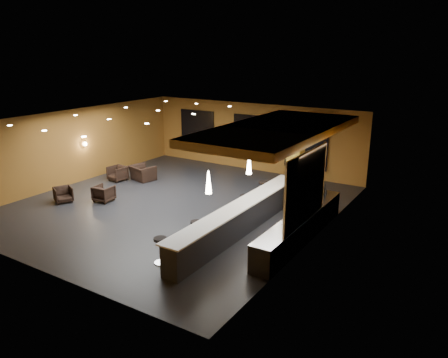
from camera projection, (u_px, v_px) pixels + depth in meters
The scene contains 34 objects.
floor at pixel (177, 206), 18.02m from camera, with size 12.00×13.00×0.10m, color #232326.
ceiling at pixel (174, 119), 16.99m from camera, with size 12.00×13.00×0.10m, color black.
wall_back at pixel (253, 137), 22.82m from camera, with size 12.00×0.10×3.50m, color #945E21.
wall_front at pixel (30, 214), 12.19m from camera, with size 12.00×0.10×3.50m, color #945E21.
wall_left at pixel (74, 146), 20.59m from camera, with size 0.10×13.00×3.50m, color #945E21.
wall_right at pixel (320, 188), 14.42m from camera, with size 0.10×13.00×3.50m, color #945E21.
wood_soffit at pixel (278, 130), 15.82m from camera, with size 3.60×8.00×0.28m, color #B87F36.
window_left at pixel (197, 132), 24.52m from camera, with size 2.20×0.06×2.40m, color black.
window_center at pixel (252, 138), 22.74m from camera, with size 2.20×0.06×2.40m, color black.
window_right at pixel (306, 145), 21.21m from camera, with size 2.20×0.06×2.40m, color black.
tile_backsplash at pixel (306, 189), 13.59m from camera, with size 0.06×3.20×2.40m, color white.
bar_counter at pixel (241, 219), 15.19m from camera, with size 0.60×8.00×1.00m, color black.
bar_top at pixel (241, 205), 15.04m from camera, with size 0.78×8.10×0.05m, color white.
prep_counter at pixel (300, 228), 14.60m from camera, with size 0.70×6.00×0.86m, color black.
prep_top at pixel (301, 215), 14.47m from camera, with size 0.72×6.00×0.03m, color silver.
wall_shelf_lower at pixel (299, 202), 13.61m from camera, with size 0.30×1.50×0.03m, color silver.
wall_shelf_upper at pixel (299, 188), 13.48m from camera, with size 0.30×1.50×0.03m, color silver.
column at pixel (295, 157), 18.57m from camera, with size 0.60×0.60×3.50m, color olive.
wall_sconce at pixel (85, 144), 20.89m from camera, with size 0.22×0.22×0.22m, color #FFE5B2.
pendant_0 at pixel (209, 182), 13.04m from camera, with size 0.20×0.20×0.70m, color white.
pendant_1 at pixel (249, 164), 15.07m from camera, with size 0.20×0.20×0.70m, color white.
pendant_2 at pixel (280, 150), 17.10m from camera, with size 0.20×0.20×0.70m, color white.
staff_a at pixel (294, 191), 16.95m from camera, with size 0.63×0.41×1.73m, color black.
staff_b at pixel (312, 191), 16.91m from camera, with size 0.87×0.68×1.80m, color black.
staff_c at pixel (317, 192), 16.72m from camera, with size 0.87×0.57×1.78m, color black.
armchair_a at pixel (63, 195), 18.25m from camera, with size 0.69×0.71×0.65m, color black.
armchair_b at pixel (104, 193), 18.33m from camera, with size 0.73×0.75×0.68m, color black.
armchair_c at pixel (117, 173), 21.20m from camera, with size 0.76×0.79×0.72m, color black.
armchair_d at pixel (143, 173), 21.28m from camera, with size 1.12×0.97×0.73m, color black.
bar_stool_0 at pixel (161, 247), 12.97m from camera, with size 0.42×0.42×0.82m.
bar_stool_1 at pixel (196, 229), 14.29m from camera, with size 0.40×0.40×0.79m.
bar_stool_2 at pixel (223, 217), 15.46m from camera, with size 0.36×0.36×0.72m.
bar_stool_3 at pixel (245, 202), 16.86m from camera, with size 0.39×0.39×0.77m.
bar_stool_4 at pixel (263, 189), 18.30m from camera, with size 0.43×0.43×0.85m.
Camera 1 is at (10.67, -13.31, 6.20)m, focal length 35.00 mm.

